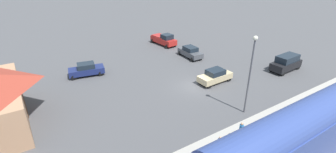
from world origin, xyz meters
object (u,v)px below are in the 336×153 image
object	(u,v)px
pedestrian_on_platform	(241,130)
pedestrian_waiting_far	(220,144)
sedan_navy	(86,69)
sedan_charcoal	(190,52)
sedan_tan	(215,76)
pickup_red	(164,39)
light_pole_near_platform	(251,67)
suv_black	(286,63)

from	to	relation	value
pedestrian_on_platform	pedestrian_waiting_far	world-z (taller)	same
sedan_navy	sedan_charcoal	bearing A→B (deg)	-97.13
sedan_tan	pedestrian_on_platform	bearing A→B (deg)	147.95
sedan_navy	pickup_red	distance (m)	16.62
sedan_tan	light_pole_near_platform	size ratio (longest dim) A/B	0.57
pedestrian_on_platform	sedan_charcoal	xyz separation A→B (m)	(18.42, -8.88, -0.40)
sedan_tan	light_pole_near_platform	xyz separation A→B (m)	(-6.69, 2.14, 4.11)
pedestrian_waiting_far	sedan_tan	distance (m)	13.29
pedestrian_on_platform	sedan_navy	xyz separation A→B (m)	(20.39, 6.89, -0.40)
sedan_navy	pedestrian_on_platform	bearing A→B (deg)	-161.32
sedan_charcoal	pickup_red	world-z (taller)	pickup_red
sedan_tan	sedan_charcoal	distance (m)	9.22
sedan_tan	sedan_charcoal	size ratio (longest dim) A/B	1.00
sedan_charcoal	sedan_navy	bearing A→B (deg)	82.87
light_pole_near_platform	sedan_navy	bearing A→B (deg)	31.74
sedan_navy	sedan_charcoal	size ratio (longest dim) A/B	1.05
pedestrian_on_platform	pickup_red	size ratio (longest dim) A/B	0.31
pedestrian_waiting_far	sedan_tan	size ratio (longest dim) A/B	0.38
sedan_charcoal	sedan_tan	bearing A→B (deg)	162.08
sedan_navy	sedan_charcoal	xyz separation A→B (m)	(-1.97, -15.77, 0.00)
pickup_red	sedan_navy	bearing A→B (deg)	109.97
pedestrian_on_platform	suv_black	bearing A→B (deg)	-67.13
pedestrian_on_platform	pedestrian_waiting_far	distance (m)	2.74
pedestrian_waiting_far	suv_black	xyz separation A→B (m)	(7.45, -19.56, -0.13)
pedestrian_waiting_far	sedan_navy	xyz separation A→B (m)	(20.74, 4.17, -0.40)
sedan_tan	suv_black	size ratio (longest dim) A/B	0.91
pedestrian_on_platform	light_pole_near_platform	world-z (taller)	light_pole_near_platform
sedan_navy	suv_black	size ratio (longest dim) A/B	0.96
pedestrian_waiting_far	pickup_red	distance (m)	28.79
sedan_tan	sedan_navy	distance (m)	16.82
light_pole_near_platform	pickup_red	bearing A→B (deg)	-11.82
pedestrian_waiting_far	light_pole_near_platform	bearing A→B (deg)	-63.52
sedan_navy	sedan_charcoal	world-z (taller)	same
pedestrian_waiting_far	sedan_tan	xyz separation A→B (m)	(9.99, -8.76, -0.40)
pedestrian_waiting_far	light_pole_near_platform	size ratio (longest dim) A/B	0.21
pedestrian_waiting_far	sedan_navy	size ratio (longest dim) A/B	0.36
sedan_charcoal	suv_black	bearing A→B (deg)	-144.88
sedan_tan	suv_black	xyz separation A→B (m)	(-2.54, -10.80, 0.27)
sedan_charcoal	light_pole_near_platform	bearing A→B (deg)	162.15
sedan_tan	pickup_red	world-z (taller)	pickup_red
suv_black	sedan_charcoal	bearing A→B (deg)	35.12
pedestrian_waiting_far	pickup_red	world-z (taller)	pickup_red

